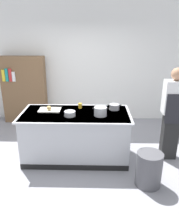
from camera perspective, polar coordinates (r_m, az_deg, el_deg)
The scene contains 12 objects.
ground_plane at distance 4.52m, azimuth -3.30°, elevation -11.03°, with size 10.00×10.00×0.00m, color gray.
back_wall at distance 6.02m, azimuth -1.94°, elevation 12.16°, with size 6.40×0.12×3.00m, color white.
counter_island at distance 4.30m, azimuth -3.42°, elevation -5.72°, with size 1.98×0.98×0.90m.
cutting_board at distance 4.32m, azimuth -9.90°, elevation 0.54°, with size 0.40×0.28×0.02m, color silver.
onion at distance 4.26m, azimuth -10.10°, elevation 1.00°, with size 0.09×0.09×0.09m, color tan.
stock_pot at distance 3.98m, azimuth 2.75°, elevation 0.16°, with size 0.29×0.22×0.16m.
sauce_pan at distance 4.31m, azimuth 6.22°, elevation 1.27°, with size 0.25×0.19×0.10m.
mixing_bowl at distance 3.98m, azimuth -4.93°, elevation -0.42°, with size 0.19×0.19×0.09m, color #B7BABF.
juice_cup at distance 4.36m, azimuth -2.36°, elevation 1.57°, with size 0.07×0.07×0.10m, color yellow.
trash_bin at distance 3.77m, azimuth 14.60°, elevation -13.67°, with size 0.40×0.40×0.56m, color #4C4C51.
person_chef at distance 4.37m, azimuth 20.07°, elevation -0.14°, with size 0.38×0.25×1.72m.
bookshelf at distance 6.12m, azimuth -15.95°, elevation 5.34°, with size 1.10×0.31×1.70m.
Camera 1 is at (0.36, -3.85, 2.34)m, focal length 36.56 mm.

